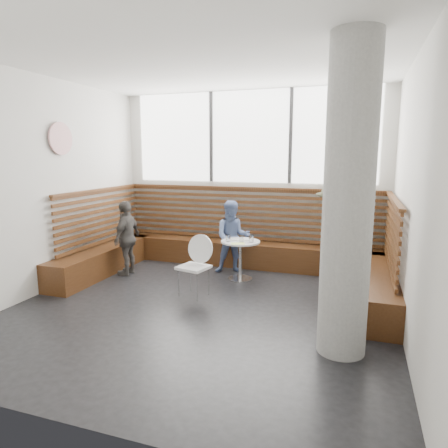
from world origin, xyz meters
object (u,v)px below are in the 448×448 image
(adult_man, at_px, (336,237))
(child_back, at_px, (233,237))
(cafe_chair, at_px, (195,260))
(child_left, at_px, (127,238))
(cafe_table, at_px, (240,252))
(concrete_column, at_px, (348,201))

(adult_man, xyz_separation_m, child_back, (-1.75, 0.43, -0.21))
(cafe_chair, distance_m, child_left, 1.62)
(cafe_table, height_order, child_back, child_back)
(child_back, xyz_separation_m, child_left, (-1.70, -0.66, 0.00))
(child_left, bearing_deg, adult_man, 91.23)
(cafe_chair, relative_size, child_left, 0.70)
(concrete_column, xyz_separation_m, cafe_chair, (-2.13, 1.10, -1.08))
(child_back, bearing_deg, cafe_table, -73.28)
(child_back, bearing_deg, adult_man, -33.12)
(cafe_table, distance_m, child_left, 1.97)
(concrete_column, bearing_deg, adult_man, 95.66)
(child_back, relative_size, child_left, 0.99)
(concrete_column, bearing_deg, cafe_chair, 152.66)
(concrete_column, height_order, cafe_chair, concrete_column)
(cafe_table, distance_m, adult_man, 1.57)
(adult_man, xyz_separation_m, child_left, (-3.45, -0.24, -0.21))
(child_back, distance_m, child_left, 1.82)
(adult_man, relative_size, child_left, 1.32)
(cafe_chair, distance_m, child_back, 1.26)
(concrete_column, xyz_separation_m, child_left, (-3.64, 1.68, -0.96))
(concrete_column, xyz_separation_m, cafe_table, (-1.70, 2.02, -1.13))
(concrete_column, relative_size, child_left, 2.49)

